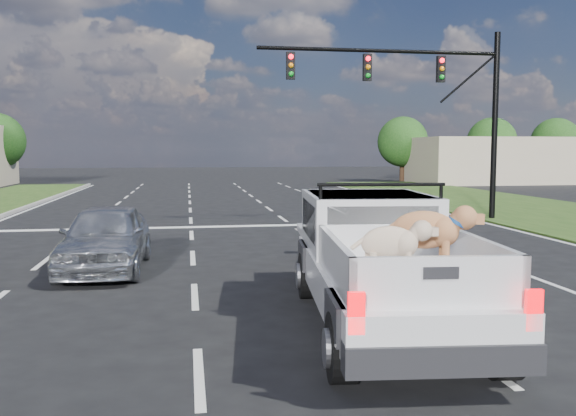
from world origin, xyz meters
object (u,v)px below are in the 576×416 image
traffic_signal (435,93)px  black_coupe (384,240)px  pickup_truck (381,259)px  silver_sedan (106,237)px

traffic_signal → black_coupe: traffic_signal is taller
traffic_signal → pickup_truck: bearing=-115.8°
pickup_truck → silver_sedan: size_ratio=1.39×
black_coupe → traffic_signal: bearing=71.1°
traffic_signal → pickup_truck: 14.63m
pickup_truck → traffic_signal: bearing=69.9°
pickup_truck → silver_sedan: bearing=138.7°
traffic_signal → silver_sedan: traffic_signal is taller
pickup_truck → silver_sedan: (-4.69, 5.04, -0.27)m
traffic_signal → silver_sedan: size_ratio=2.12×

